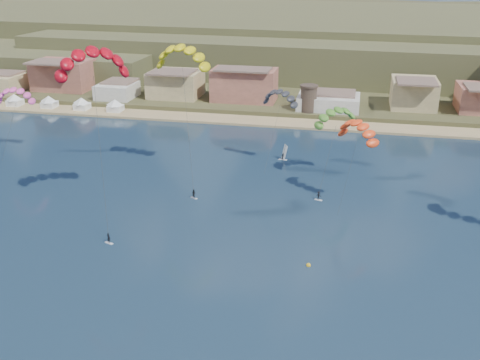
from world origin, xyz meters
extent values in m
plane|color=black|center=(0.00, 0.00, 0.00)|extent=(2400.00, 2400.00, 0.00)
cube|color=tan|center=(0.00, 106.00, 0.25)|extent=(2200.00, 12.00, 0.90)
cube|color=brown|center=(0.00, 560.00, 0.00)|extent=(2200.00, 900.00, 4.00)
cube|color=brown|center=(40.00, 220.00, 9.50)|extent=(320.00, 150.00, 15.00)
cube|color=brown|center=(-40.00, 260.00, 11.00)|extent=(380.00, 170.00, 18.00)
cylinder|color=#47382D|center=(5.00, 114.00, 6.00)|extent=(5.20, 5.20, 8.00)
cylinder|color=#47382D|center=(5.00, 114.00, 10.30)|extent=(5.82, 5.82, 0.60)
cube|color=white|center=(-95.00, 106.00, 1.70)|extent=(4.50, 4.50, 2.00)
pyramid|color=white|center=(-95.00, 106.00, 4.70)|extent=(6.40, 6.40, 2.00)
cube|color=white|center=(-82.00, 106.00, 1.70)|extent=(4.50, 4.50, 2.00)
pyramid|color=white|center=(-82.00, 106.00, 4.70)|extent=(6.40, 6.40, 2.00)
cube|color=white|center=(-70.00, 106.00, 1.70)|extent=(4.50, 4.50, 2.00)
pyramid|color=white|center=(-70.00, 106.00, 4.70)|extent=(6.40, 6.40, 2.00)
cube|color=white|center=(-58.00, 106.00, 1.70)|extent=(4.50, 4.50, 2.00)
pyramid|color=white|center=(-58.00, 106.00, 4.70)|extent=(6.40, 6.40, 2.00)
cube|color=silver|center=(-22.04, 21.25, 0.06)|extent=(1.79, 1.08, 0.11)
imported|color=black|center=(-22.04, 21.25, 1.10)|extent=(0.84, 0.70, 1.97)
cylinder|color=#262626|center=(-24.90, 27.05, 14.58)|extent=(0.05, 0.05, 29.62)
cube|color=silver|center=(-12.70, 43.95, 0.06)|extent=(1.73, 1.24, 0.11)
imported|color=black|center=(-12.70, 43.95, 1.09)|extent=(1.18, 1.10, 1.95)
cylinder|color=#262626|center=(-15.56, 50.58, 13.34)|extent=(0.05, 0.05, 28.18)
cube|color=silver|center=(13.64, 48.55, 0.05)|extent=(1.71, 0.96, 0.11)
imported|color=black|center=(13.64, 48.55, 1.05)|extent=(1.37, 1.03, 1.89)
cylinder|color=#262626|center=(14.76, 55.26, 7.01)|extent=(0.05, 0.05, 17.88)
cylinder|color=#262626|center=(-65.69, 59.71, 6.83)|extent=(0.04, 0.04, 15.32)
cylinder|color=#262626|center=(2.07, 64.40, 7.79)|extent=(0.04, 0.04, 16.98)
cylinder|color=#262626|center=(20.73, 45.27, 7.01)|extent=(0.04, 0.04, 15.63)
cube|color=silver|center=(2.68, 72.26, 0.06)|extent=(2.28, 1.02, 0.11)
imported|color=black|center=(2.68, 72.26, 0.90)|extent=(0.85, 0.63, 1.58)
cube|color=white|center=(3.05, 72.26, 2.04)|extent=(1.26, 2.50, 3.78)
sphere|color=gold|center=(14.17, 20.78, 0.14)|extent=(0.79, 0.79, 0.79)
camera|label=1|loc=(19.81, -61.12, 48.30)|focal=41.60mm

